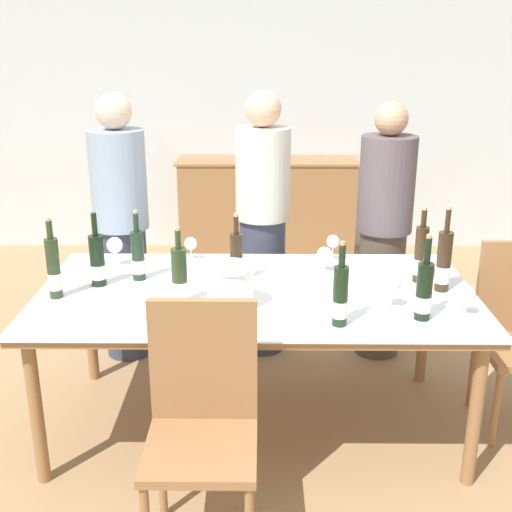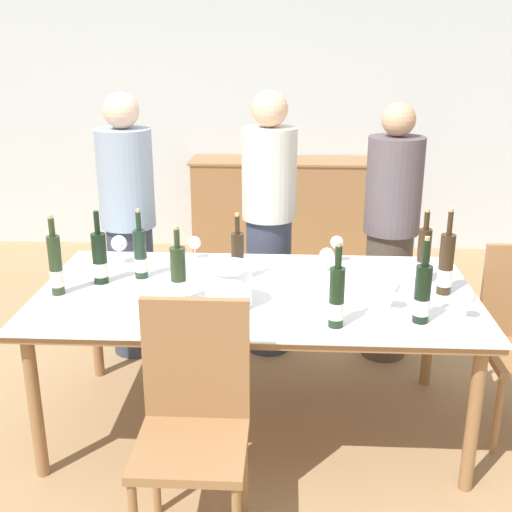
{
  "view_description": "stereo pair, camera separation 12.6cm",
  "coord_description": "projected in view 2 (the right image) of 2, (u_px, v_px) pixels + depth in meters",
  "views": [
    {
      "loc": [
        0.03,
        -2.91,
        1.93
      ],
      "look_at": [
        0.0,
        0.0,
        0.93
      ],
      "focal_mm": 45.0,
      "sensor_mm": 36.0,
      "label": 1
    },
    {
      "loc": [
        0.15,
        -2.9,
        1.93
      ],
      "look_at": [
        0.0,
        0.0,
        0.93
      ],
      "focal_mm": 45.0,
      "sensor_mm": 36.0,
      "label": 2
    }
  ],
  "objects": [
    {
      "name": "back_wall",
      "position": [
        274.0,
        98.0,
        5.83
      ],
      "size": [
        8.0,
        0.1,
        2.8
      ],
      "color": "silver",
      "rests_on": "ground_plane"
    },
    {
      "name": "wine_bottle_3",
      "position": [
        56.0,
        266.0,
        3.05
      ],
      "size": [
        0.06,
        0.06,
        0.39
      ],
      "color": "#28381E",
      "rests_on": "dining_table"
    },
    {
      "name": "wine_bottle_1",
      "position": [
        238.0,
        258.0,
        3.22
      ],
      "size": [
        0.07,
        0.07,
        0.36
      ],
      "color": "#332314",
      "rests_on": "dining_table"
    },
    {
      "name": "person_guest_left",
      "position": [
        269.0,
        226.0,
        3.93
      ],
      "size": [
        0.33,
        0.33,
        1.64
      ],
      "color": "#383F56",
      "rests_on": "ground_plane"
    },
    {
      "name": "wine_bottle_5",
      "position": [
        178.0,
        277.0,
        2.95
      ],
      "size": [
        0.07,
        0.07,
        0.37
      ],
      "color": "#28381E",
      "rests_on": "dining_table"
    },
    {
      "name": "wine_bottle_4",
      "position": [
        446.0,
        266.0,
        3.05
      ],
      "size": [
        0.07,
        0.07,
        0.42
      ],
      "color": "#332314",
      "rests_on": "dining_table"
    },
    {
      "name": "ice_bucket",
      "position": [
        228.0,
        285.0,
        2.92
      ],
      "size": [
        0.23,
        0.23,
        0.2
      ],
      "color": "white",
      "rests_on": "dining_table"
    },
    {
      "name": "sideboard_cabinet",
      "position": [
        280.0,
        208.0,
        5.86
      ],
      "size": [
        1.62,
        0.46,
        0.88
      ],
      "color": "#996B42",
      "rests_on": "ground_plane"
    },
    {
      "name": "wine_glass_4",
      "position": [
        119.0,
        244.0,
        3.47
      ],
      "size": [
        0.09,
        0.09,
        0.16
      ],
      "color": "white",
      "rests_on": "dining_table"
    },
    {
      "name": "wine_glass_1",
      "position": [
        337.0,
        243.0,
        3.49
      ],
      "size": [
        0.07,
        0.07,
        0.15
      ],
      "color": "white",
      "rests_on": "dining_table"
    },
    {
      "name": "wine_bottle_0",
      "position": [
        140.0,
        255.0,
        3.26
      ],
      "size": [
        0.07,
        0.07,
        0.36
      ],
      "color": "#1E3323",
      "rests_on": "dining_table"
    },
    {
      "name": "wine_bottle_7",
      "position": [
        337.0,
        298.0,
        2.71
      ],
      "size": [
        0.07,
        0.07,
        0.38
      ],
      "color": "black",
      "rests_on": "dining_table"
    },
    {
      "name": "wine_glass_5",
      "position": [
        467.0,
        299.0,
        2.79
      ],
      "size": [
        0.07,
        0.07,
        0.14
      ],
      "color": "white",
      "rests_on": "dining_table"
    },
    {
      "name": "chair_near_front",
      "position": [
        194.0,
        411.0,
        2.46
      ],
      "size": [
        0.42,
        0.42,
        0.99
      ],
      "color": "#996B42",
      "rests_on": "ground_plane"
    },
    {
      "name": "wine_glass_3",
      "position": [
        327.0,
        256.0,
        3.35
      ],
      "size": [
        0.08,
        0.08,
        0.14
      ],
      "color": "white",
      "rests_on": "dining_table"
    },
    {
      "name": "person_host",
      "position": [
        129.0,
        229.0,
        3.91
      ],
      "size": [
        0.33,
        0.33,
        1.63
      ],
      "color": "#383F56",
      "rests_on": "ground_plane"
    },
    {
      "name": "ground_plane",
      "position": [
        256.0,
        423.0,
        3.37
      ],
      "size": [
        12.0,
        12.0,
        0.0
      ],
      "primitive_type": "plane",
      "color": "#A37F56"
    },
    {
      "name": "wine_glass_0",
      "position": [
        391.0,
        287.0,
        2.88
      ],
      "size": [
        0.08,
        0.08,
        0.15
      ],
      "color": "white",
      "rests_on": "dining_table"
    },
    {
      "name": "wine_bottle_6",
      "position": [
        423.0,
        258.0,
        3.17
      ],
      "size": [
        0.07,
        0.07,
        0.39
      ],
      "color": "#332314",
      "rests_on": "dining_table"
    },
    {
      "name": "person_guest_right",
      "position": [
        390.0,
        236.0,
        3.86
      ],
      "size": [
        0.33,
        0.33,
        1.58
      ],
      "color": "#51473D",
      "rests_on": "ground_plane"
    },
    {
      "name": "wine_bottle_2",
      "position": [
        100.0,
        259.0,
        3.19
      ],
      "size": [
        0.07,
        0.07,
        0.37
      ],
      "color": "black",
      "rests_on": "dining_table"
    },
    {
      "name": "wine_bottle_8",
      "position": [
        422.0,
        294.0,
        2.75
      ],
      "size": [
        0.07,
        0.07,
        0.39
      ],
      "color": "black",
      "rests_on": "dining_table"
    },
    {
      "name": "wine_glass_2",
      "position": [
        195.0,
        244.0,
        3.55
      ],
      "size": [
        0.07,
        0.07,
        0.13
      ],
      "color": "white",
      "rests_on": "dining_table"
    },
    {
      "name": "dining_table",
      "position": [
        256.0,
        302.0,
        3.15
      ],
      "size": [
        2.12,
        1.12,
        0.75
      ],
      "color": "#996B42",
      "rests_on": "ground_plane"
    }
  ]
}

